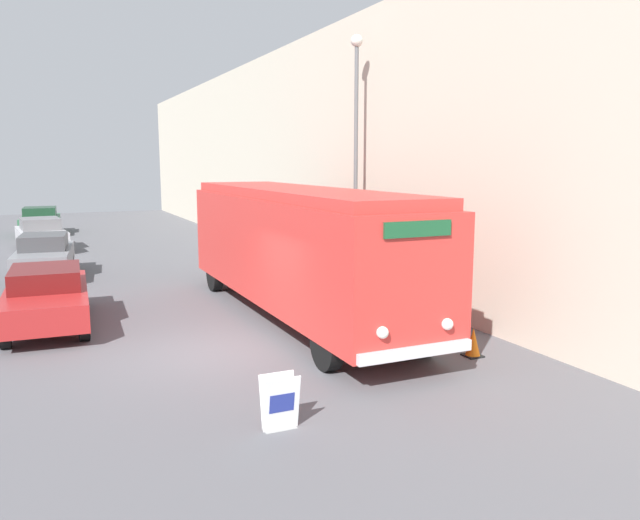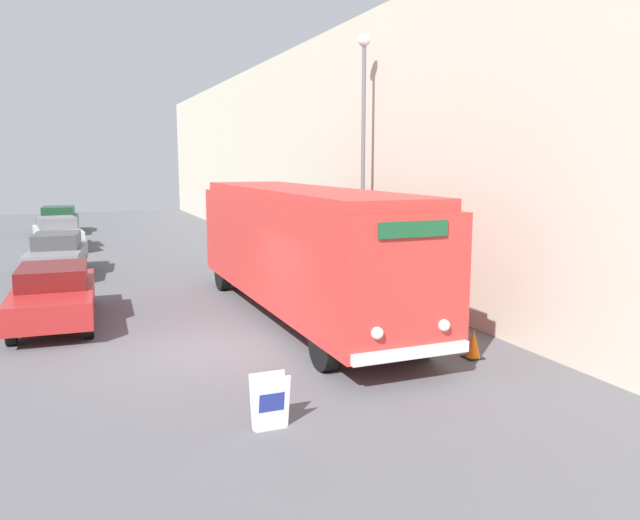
% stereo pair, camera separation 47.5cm
% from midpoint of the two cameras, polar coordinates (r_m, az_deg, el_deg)
% --- Properties ---
extents(ground_plane, '(80.00, 80.00, 0.00)m').
position_cam_midpoint_polar(ground_plane, '(13.52, -10.89, -8.35)').
color(ground_plane, '#56565B').
extents(building_wall_right, '(0.30, 60.00, 8.56)m').
position_cam_midpoint_polar(building_wall_right, '(24.44, -1.94, 9.67)').
color(building_wall_right, beige).
rests_on(building_wall_right, ground_plane).
extents(vintage_bus, '(2.47, 11.18, 3.33)m').
position_cam_midpoint_polar(vintage_bus, '(15.93, -2.99, 1.39)').
color(vintage_bus, black).
rests_on(vintage_bus, ground_plane).
extents(sign_board, '(0.56, 0.32, 0.85)m').
position_cam_midpoint_polar(sign_board, '(9.62, -5.14, -12.92)').
color(sign_board, gray).
rests_on(sign_board, ground_plane).
extents(streetlamp, '(0.36, 0.36, 7.66)m').
position_cam_midpoint_polar(streetlamp, '(19.00, 2.59, 11.56)').
color(streetlamp, '#595E60').
rests_on(streetlamp, ground_plane).
extents(parked_car_near, '(2.09, 4.80, 1.44)m').
position_cam_midpoint_polar(parked_car_near, '(16.70, -24.46, -3.02)').
color(parked_car_near, black).
rests_on(parked_car_near, ground_plane).
extents(parked_car_mid, '(2.16, 4.53, 1.50)m').
position_cam_midpoint_polar(parked_car_mid, '(23.66, -24.42, 0.39)').
color(parked_car_mid, black).
rests_on(parked_car_mid, ground_plane).
extents(parked_car_far, '(2.25, 4.57, 1.46)m').
position_cam_midpoint_polar(parked_car_far, '(31.07, -24.55, 2.19)').
color(parked_car_far, black).
rests_on(parked_car_far, ground_plane).
extents(parked_car_distant, '(2.21, 4.33, 1.49)m').
position_cam_midpoint_polar(parked_car_distant, '(37.92, -24.53, 3.31)').
color(parked_car_distant, black).
rests_on(parked_car_distant, ground_plane).
extents(traffic_cone, '(0.36, 0.36, 0.60)m').
position_cam_midpoint_polar(traffic_cone, '(13.30, 12.83, -7.37)').
color(traffic_cone, black).
rests_on(traffic_cone, ground_plane).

